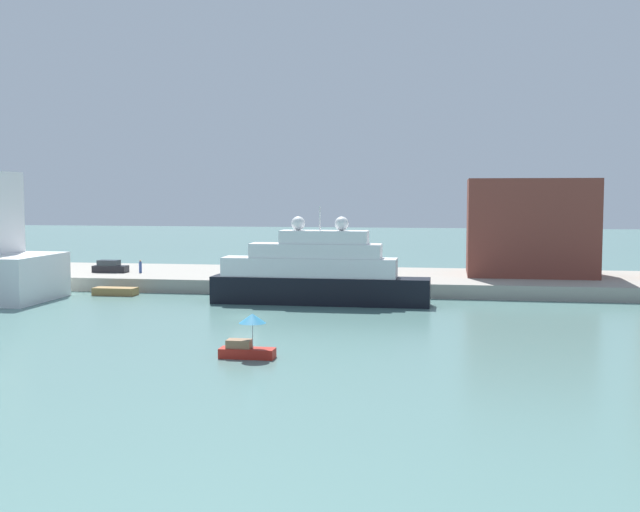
{
  "coord_description": "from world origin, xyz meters",
  "views": [
    {
      "loc": [
        19.11,
        -71.78,
        11.61
      ],
      "look_at": [
        6.23,
        6.0,
        5.4
      ],
      "focal_mm": 44.48,
      "sensor_mm": 36.0,
      "label": 1
    }
  ],
  "objects": [
    {
      "name": "harbor_building",
      "position": [
        28.74,
        28.59,
        7.52
      ],
      "size": [
        15.21,
        10.93,
        11.81
      ],
      "primitive_type": "cube",
      "color": "brown",
      "rests_on": "quay_dock"
    },
    {
      "name": "quay_dock",
      "position": [
        0.0,
        25.86,
        0.81
      ],
      "size": [
        110.0,
        19.73,
        1.62
      ],
      "primitive_type": "cube",
      "color": "gray",
      "rests_on": "ground"
    },
    {
      "name": "large_yacht",
      "position": [
        5.23,
        9.89,
        3.17
      ],
      "size": [
        23.03,
        3.54,
        10.29
      ],
      "color": "black",
      "rests_on": "ground"
    },
    {
      "name": "small_motorboat",
      "position": [
        5.02,
        -18.01,
        1.3
      ],
      "size": [
        3.93,
        1.94,
        3.19
      ],
      "color": "#B22319",
      "rests_on": "ground"
    },
    {
      "name": "work_barge",
      "position": [
        -18.8,
        13.33,
        0.44
      ],
      "size": [
        4.92,
        1.94,
        0.89
      ],
      "primitive_type": "cube",
      "color": "olive",
      "rests_on": "ground"
    },
    {
      "name": "ground",
      "position": [
        0.0,
        0.0,
        0.0
      ],
      "size": [
        400.0,
        400.0,
        0.0
      ],
      "primitive_type": "plane",
      "color": "slate"
    },
    {
      "name": "parked_car",
      "position": [
        -23.72,
        22.91,
        2.29
      ],
      "size": [
        4.34,
        1.74,
        1.56
      ],
      "color": "black",
      "rests_on": "quay_dock"
    },
    {
      "name": "person_figure",
      "position": [
        -19.71,
        23.09,
        2.37
      ],
      "size": [
        0.36,
        0.36,
        1.63
      ],
      "color": "#334C8C",
      "rests_on": "quay_dock"
    },
    {
      "name": "mooring_bollard",
      "position": [
        3.42,
        17.53,
        1.98
      ],
      "size": [
        0.43,
        0.43,
        0.72
      ],
      "primitive_type": "cylinder",
      "color": "black",
      "rests_on": "quay_dock"
    }
  ]
}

